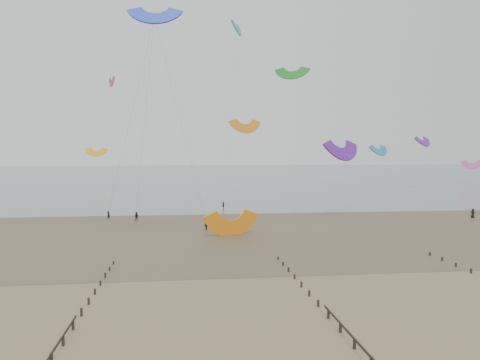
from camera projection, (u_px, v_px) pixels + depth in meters
name	position (u px, v px, depth m)	size (l,w,h in m)	color
ground	(260.00, 294.00, 39.96)	(500.00, 500.00, 0.00)	brown
sea_and_shore	(199.00, 228.00, 73.57)	(500.00, 665.00, 0.03)	#475654
kitesurfer_lead	(109.00, 215.00, 83.33)	(0.57, 0.37, 1.55)	black
kitesurfers	(354.00, 209.00, 90.07)	(114.33, 24.63, 1.89)	black
grounded_kite	(232.00, 235.00, 67.92)	(7.19, 3.77, 5.48)	orange
kites_airborne	(196.00, 122.00, 119.11)	(260.37, 111.69, 36.22)	#0FA98B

